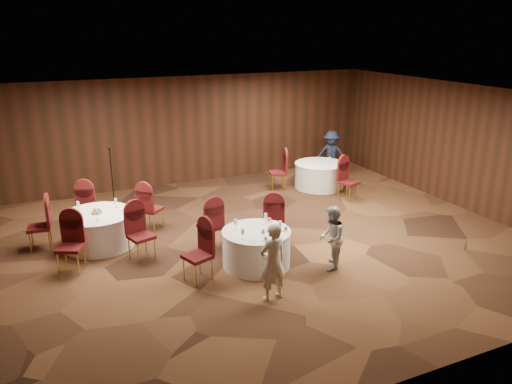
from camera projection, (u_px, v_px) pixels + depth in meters
name	position (u px, v px, depth m)	size (l,w,h in m)	color
ground	(252.00, 243.00, 11.06)	(12.00, 12.00, 0.00)	black
room_shell	(251.00, 157.00, 10.44)	(12.00, 12.00, 12.00)	silver
table_main	(256.00, 248.00, 9.91)	(1.37, 1.37, 0.74)	white
table_left	(99.00, 229.00, 10.83)	(1.54, 1.54, 0.74)	white
table_right	(319.00, 175.00, 14.77)	(1.47, 1.47, 0.74)	white
chairs_main	(229.00, 233.00, 10.31)	(2.78, 1.91, 1.00)	#460E0E
chairs_left	(99.00, 224.00, 10.80)	(3.09, 2.99, 1.00)	#460E0E
chairs_right	(312.00, 177.00, 14.14)	(2.00, 2.30, 1.00)	#460E0E
tabletop_main	(265.00, 227.00, 9.74)	(1.06, 1.01, 0.22)	silver
tabletop_left	(97.00, 210.00, 10.70)	(0.86, 0.82, 0.22)	silver
tabletop_right	(330.00, 159.00, 14.48)	(0.08, 0.08, 0.22)	silver
mic_stand	(113.00, 189.00, 13.23)	(0.24, 0.24, 1.57)	black
woman_a	(273.00, 262.00, 8.57)	(0.52, 0.34, 1.42)	silver
woman_b	(331.00, 238.00, 9.72)	(0.62, 0.49, 1.28)	#A8A8AC
man_c	(331.00, 154.00, 15.70)	(0.96, 0.55, 1.48)	black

